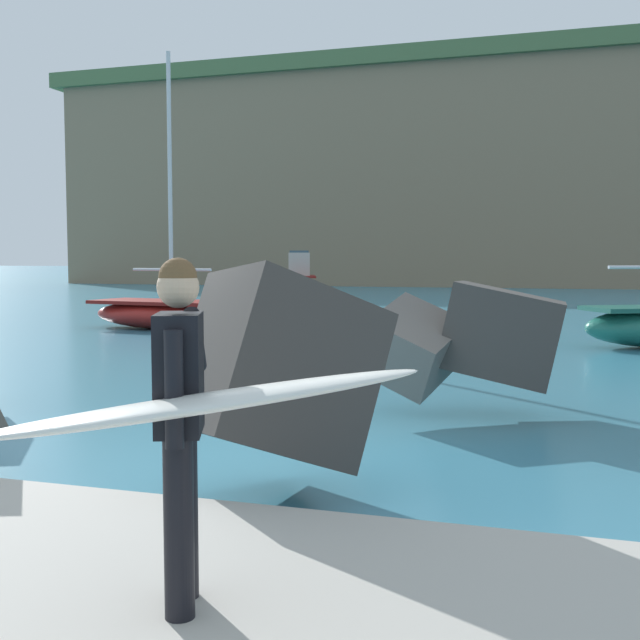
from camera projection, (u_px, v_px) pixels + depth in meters
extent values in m
plane|color=teal|center=(255.00, 466.00, 7.62)|extent=(400.00, 400.00, 0.00)
cube|color=#3D3A38|center=(279.00, 369.00, 6.56)|extent=(1.95, 2.08, 1.83)
cube|color=#3D3A38|center=(502.00, 334.00, 9.97)|extent=(1.56, 1.18, 1.35)
cube|color=#605B56|center=(412.00, 346.00, 10.01)|extent=(1.40, 1.40, 1.36)
cylinder|color=black|center=(184.00, 513.00, 4.08)|extent=(0.15, 0.15, 0.90)
cylinder|color=black|center=(179.00, 528.00, 3.84)|extent=(0.15, 0.15, 0.90)
cube|color=black|center=(179.00, 373.00, 3.90)|extent=(0.35, 0.43, 0.60)
sphere|color=#DBB28E|center=(178.00, 287.00, 3.87)|extent=(0.21, 0.21, 0.21)
sphere|color=brown|center=(178.00, 277.00, 3.86)|extent=(0.19, 0.19, 0.19)
cylinder|color=black|center=(195.00, 341.00, 4.27)|extent=(0.28, 0.52, 0.41)
cylinder|color=black|center=(174.00, 389.00, 3.65)|extent=(0.09, 0.09, 0.56)
ellipsoid|color=white|center=(194.00, 405.00, 3.60)|extent=(2.07, 1.11, 0.37)
ellipsoid|color=maroon|center=(299.00, 285.00, 44.38)|extent=(3.31, 4.73, 1.08)
cube|color=maroon|center=(299.00, 277.00, 44.34)|extent=(3.04, 4.36, 0.10)
cube|color=#B7B2A8|center=(299.00, 264.00, 44.61)|extent=(1.56, 1.62, 1.31)
cube|color=#334C5B|center=(299.00, 252.00, 44.55)|extent=(1.40, 1.46, 0.12)
ellipsoid|color=maroon|center=(162.00, 315.00, 22.66)|extent=(4.67, 2.46, 0.81)
cube|color=maroon|center=(162.00, 302.00, 22.63)|extent=(4.29, 2.26, 0.10)
cylinder|color=silver|center=(170.00, 178.00, 22.22)|extent=(0.12, 0.12, 7.02)
cylinder|color=silver|center=(171.00, 270.00, 22.42)|extent=(2.67, 0.42, 0.08)
sphere|color=yellow|center=(288.00, 293.00, 42.00)|extent=(0.44, 0.44, 0.44)
cube|color=silver|center=(625.00, 72.00, 72.57)|extent=(5.45, 5.33, 4.10)
cube|color=#66564C|center=(625.00, 48.00, 72.40)|extent=(5.73, 5.60, 0.30)
cube|color=beige|center=(637.00, 74.00, 73.39)|extent=(4.15, 7.88, 4.11)
cube|color=#66564C|center=(637.00, 50.00, 73.22)|extent=(4.35, 8.27, 0.30)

